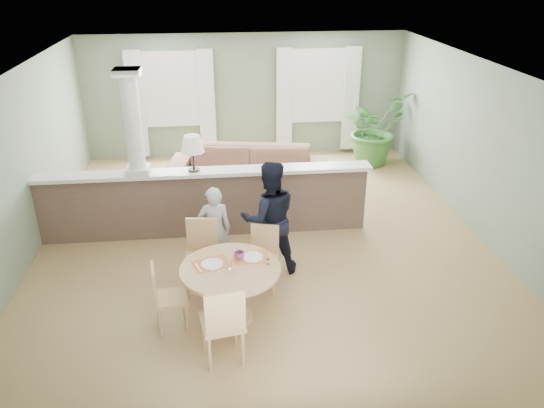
{
  "coord_description": "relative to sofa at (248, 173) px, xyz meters",
  "views": [
    {
      "loc": [
        -0.68,
        -7.58,
        4.12
      ],
      "look_at": [
        0.04,
        -1.0,
        1.04
      ],
      "focal_mm": 35.0,
      "sensor_mm": 36.0,
      "label": 1
    }
  ],
  "objects": [
    {
      "name": "chair_side",
      "position": [
        -1.26,
        -3.93,
        0.04
      ],
      "size": [
        0.44,
        0.44,
        0.87
      ],
      "rotation": [
        0.0,
        0.0,
        1.71
      ],
      "color": "tan",
      "rests_on": "ground"
    },
    {
      "name": "man_person",
      "position": [
        0.12,
        -2.74,
        0.4
      ],
      "size": [
        0.87,
        0.7,
        1.67
      ],
      "primitive_type": "imported",
      "rotation": [
        0.0,
        0.0,
        3.23
      ],
      "color": "black",
      "rests_on": "ground"
    },
    {
      "name": "houseplant",
      "position": [
        2.82,
        1.44,
        0.34
      ],
      "size": [
        1.86,
        1.82,
        1.56
      ],
      "primitive_type": "imported",
      "rotation": [
        0.0,
        0.0,
        0.64
      ],
      "color": "#356D2B",
      "rests_on": "ground"
    },
    {
      "name": "chair_far_man",
      "position": [
        0.0,
        -3.13,
        0.05
      ],
      "size": [
        0.48,
        0.48,
        0.88
      ],
      "rotation": [
        0.0,
        0.0,
        -0.25
      ],
      "color": "tan",
      "rests_on": "ground"
    },
    {
      "name": "pony_wall",
      "position": [
        -0.87,
        -1.51,
        0.27
      ],
      "size": [
        5.32,
        0.38,
        2.7
      ],
      "color": "brown",
      "rests_on": "ground"
    },
    {
      "name": "chair_near",
      "position": [
        -0.58,
        -4.62,
        0.12
      ],
      "size": [
        0.53,
        0.53,
        1.01
      ],
      "rotation": [
        0.0,
        0.0,
        3.32
      ],
      "color": "tan",
      "rests_on": "ground"
    },
    {
      "name": "dining_table",
      "position": [
        -0.46,
        -3.81,
        0.15
      ],
      "size": [
        1.22,
        1.22,
        0.84
      ],
      "rotation": [
        0.0,
        0.0,
        0.32
      ],
      "color": "tan",
      "rests_on": "ground"
    },
    {
      "name": "ground",
      "position": [
        0.12,
        -1.71,
        -0.44
      ],
      "size": [
        8.0,
        8.0,
        0.0
      ],
      "primitive_type": "plane",
      "color": "tan",
      "rests_on": "ground"
    },
    {
      "name": "chair_far_boy",
      "position": [
        -0.83,
        -3.05,
        0.1
      ],
      "size": [
        0.49,
        0.49,
        0.98
      ],
      "rotation": [
        0.0,
        0.0,
        -0.13
      ],
      "color": "tan",
      "rests_on": "ground"
    },
    {
      "name": "room_shell",
      "position": [
        0.09,
        -1.08,
        1.37
      ],
      "size": [
        7.02,
        8.02,
        2.71
      ],
      "color": "gray",
      "rests_on": "ground"
    },
    {
      "name": "sofa",
      "position": [
        0.0,
        0.0,
        0.0
      ],
      "size": [
        3.17,
        1.69,
        0.88
      ],
      "primitive_type": "imported",
      "rotation": [
        0.0,
        0.0,
        -0.18
      ],
      "color": "#856148",
      "rests_on": "ground"
    },
    {
      "name": "child_person",
      "position": [
        -0.65,
        -2.65,
        0.21
      ],
      "size": [
        0.49,
        0.34,
        1.3
      ],
      "primitive_type": "imported",
      "rotation": [
        0.0,
        0.0,
        3.21
      ],
      "color": "#A8A9AE",
      "rests_on": "ground"
    }
  ]
}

